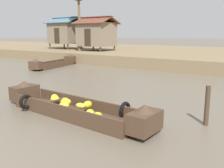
{
  "coord_description": "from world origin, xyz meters",
  "views": [
    {
      "loc": [
        5.23,
        -0.55,
        2.66
      ],
      "look_at": [
        -0.11,
        7.19,
        0.77
      ],
      "focal_mm": 39.84,
      "sensor_mm": 36.0,
      "label": 1
    }
  ],
  "objects_px": {
    "cargo_boat_upstream": "(55,63)",
    "mooring_post": "(207,106)",
    "stilt_house_mid_left": "(96,34)",
    "stilt_house_left": "(65,32)",
    "banana_boat": "(73,107)"
  },
  "relations": [
    {
      "from": "stilt_house_mid_left",
      "to": "mooring_post",
      "type": "relative_size",
      "value": 3.4
    },
    {
      "from": "banana_boat",
      "to": "stilt_house_mid_left",
      "type": "xyz_separation_m",
      "value": [
        -11.21,
        15.57,
        2.42
      ]
    },
    {
      "from": "cargo_boat_upstream",
      "to": "stilt_house_mid_left",
      "type": "relative_size",
      "value": 1.34
    },
    {
      "from": "stilt_house_mid_left",
      "to": "mooring_post",
      "type": "distance_m",
      "value": 20.68
    },
    {
      "from": "banana_boat",
      "to": "stilt_house_mid_left",
      "type": "relative_size",
      "value": 1.51
    },
    {
      "from": "banana_boat",
      "to": "stilt_house_left",
      "type": "height_order",
      "value": "stilt_house_left"
    },
    {
      "from": "stilt_house_mid_left",
      "to": "cargo_boat_upstream",
      "type": "bearing_deg",
      "value": -79.92
    },
    {
      "from": "banana_boat",
      "to": "mooring_post",
      "type": "distance_m",
      "value": 4.21
    },
    {
      "from": "cargo_boat_upstream",
      "to": "mooring_post",
      "type": "height_order",
      "value": "mooring_post"
    },
    {
      "from": "stilt_house_left",
      "to": "stilt_house_mid_left",
      "type": "relative_size",
      "value": 1.01
    },
    {
      "from": "mooring_post",
      "to": "banana_boat",
      "type": "bearing_deg",
      "value": -157.75
    },
    {
      "from": "cargo_boat_upstream",
      "to": "stilt_house_mid_left",
      "type": "distance_m",
      "value": 7.72
    },
    {
      "from": "stilt_house_mid_left",
      "to": "mooring_post",
      "type": "xyz_separation_m",
      "value": [
        15.09,
        -13.98,
        -2.1
      ]
    },
    {
      "from": "stilt_house_left",
      "to": "banana_boat",
      "type": "bearing_deg",
      "value": -44.55
    },
    {
      "from": "cargo_boat_upstream",
      "to": "stilt_house_left",
      "type": "bearing_deg",
      "value": 129.7
    }
  ]
}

